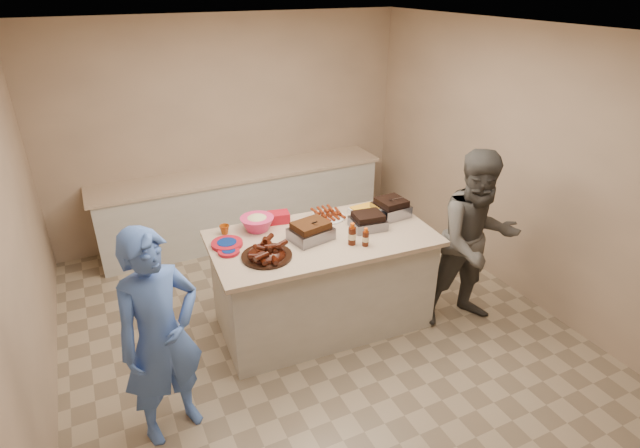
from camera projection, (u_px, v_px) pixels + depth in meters
name	position (u px, v px, depth m)	size (l,w,h in m)	color
room	(317.00, 333.00, 4.77)	(4.50, 5.00, 2.70)	tan
back_counter	(243.00, 205.00, 6.34)	(3.60, 0.64, 0.90)	beige
island	(322.00, 321.00, 4.93)	(2.01, 1.06, 0.95)	beige
rib_platter	(267.00, 257.00, 4.17)	(0.43, 0.43, 0.17)	#390F06
pulled_pork_tray	(311.00, 239.00, 4.45)	(0.36, 0.27, 0.11)	#47230F
brisket_tray	(368.00, 228.00, 4.65)	(0.31, 0.26, 0.09)	black
roasting_pan	(390.00, 215.00, 4.89)	(0.30, 0.30, 0.12)	gray
coleslaw_bowl	(258.00, 230.00, 4.62)	(0.31, 0.31, 0.21)	#D92C61
sausage_plate	(328.00, 218.00, 4.84)	(0.33, 0.33, 0.05)	silver
mac_cheese_dish	(364.00, 214.00, 4.93)	(0.27, 0.20, 0.07)	yellow
bbq_bottle_a	(365.00, 246.00, 4.34)	(0.06, 0.06, 0.17)	#3F1509
bbq_bottle_b	(352.00, 244.00, 4.37)	(0.07, 0.07, 0.20)	#3F1509
mustard_bottle	(300.00, 235.00, 4.52)	(0.05, 0.05, 0.12)	#EA9D03
sauce_bowl	(316.00, 230.00, 4.61)	(0.14, 0.04, 0.14)	silver
plate_stack_large	(227.00, 245.00, 4.35)	(0.27, 0.27, 0.03)	#A20F1E
plate_stack_small	(229.00, 253.00, 4.23)	(0.18, 0.18, 0.03)	#A20F1E
plastic_cup	(225.00, 234.00, 4.54)	(0.09, 0.09, 0.09)	#98420C
basket_stack	(279.00, 222.00, 4.76)	(0.20, 0.15, 0.10)	#A20F1E
guest_blue	(176.00, 425.00, 3.79)	(0.61, 1.67, 0.40)	#4A72D0
guest_gray	(464.00, 317.00, 4.99)	(0.84, 1.74, 0.66)	#54524C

